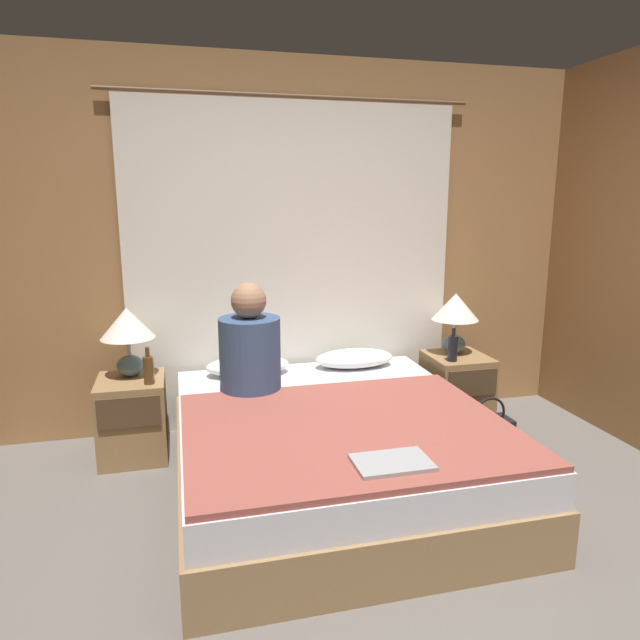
# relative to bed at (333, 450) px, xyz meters

# --- Properties ---
(ground_plane) EXTENTS (16.00, 16.00, 0.00)m
(ground_plane) POSITION_rel_bed_xyz_m (0.00, -0.97, -0.22)
(ground_plane) COLOR #66605B
(wall_back) EXTENTS (4.19, 0.06, 2.50)m
(wall_back) POSITION_rel_bed_xyz_m (0.00, 1.08, 1.03)
(wall_back) COLOR #A37547
(wall_back) RESTS_ON ground_plane
(curtain_panel) EXTENTS (2.45, 0.02, 2.24)m
(curtain_panel) POSITION_rel_bed_xyz_m (0.00, 1.01, 0.90)
(curtain_panel) COLOR white
(curtain_panel) RESTS_ON ground_plane
(bed) EXTENTS (1.67, 1.92, 0.45)m
(bed) POSITION_rel_bed_xyz_m (0.00, 0.00, 0.00)
(bed) COLOR #99754C
(bed) RESTS_ON ground_plane
(nightstand_left) EXTENTS (0.40, 0.44, 0.50)m
(nightstand_left) POSITION_rel_bed_xyz_m (-1.10, 0.68, 0.03)
(nightstand_left) COLOR #937047
(nightstand_left) RESTS_ON ground_plane
(nightstand_right) EXTENTS (0.40, 0.44, 0.50)m
(nightstand_right) POSITION_rel_bed_xyz_m (1.10, 0.68, 0.03)
(nightstand_right) COLOR #937047
(nightstand_right) RESTS_ON ground_plane
(lamp_left) EXTENTS (0.33, 0.33, 0.43)m
(lamp_left) POSITION_rel_bed_xyz_m (-1.10, 0.75, 0.58)
(lamp_left) COLOR slate
(lamp_left) RESTS_ON nightstand_left
(lamp_right) EXTENTS (0.33, 0.33, 0.43)m
(lamp_right) POSITION_rel_bed_xyz_m (1.10, 0.75, 0.58)
(lamp_right) COLOR slate
(lamp_right) RESTS_ON nightstand_right
(pillow_left) EXTENTS (0.54, 0.29, 0.12)m
(pillow_left) POSITION_rel_bed_xyz_m (-0.37, 0.78, 0.29)
(pillow_left) COLOR white
(pillow_left) RESTS_ON bed
(pillow_right) EXTENTS (0.54, 0.29, 0.12)m
(pillow_right) POSITION_rel_bed_xyz_m (0.37, 0.78, 0.29)
(pillow_right) COLOR white
(pillow_right) RESTS_ON bed
(blanket_on_bed) EXTENTS (1.61, 1.32, 0.03)m
(blanket_on_bed) POSITION_rel_bed_xyz_m (0.00, -0.27, 0.24)
(blanket_on_bed) COLOR #994C42
(blanket_on_bed) RESTS_ON bed
(person_left_in_bed) EXTENTS (0.36, 0.36, 0.66)m
(person_left_in_bed) POSITION_rel_bed_xyz_m (-0.39, 0.42, 0.50)
(person_left_in_bed) COLOR #38517A
(person_left_in_bed) RESTS_ON bed
(beer_bottle_on_left_stand) EXTENTS (0.06, 0.06, 0.23)m
(beer_bottle_on_left_stand) POSITION_rel_bed_xyz_m (-0.98, 0.56, 0.37)
(beer_bottle_on_left_stand) COLOR #513819
(beer_bottle_on_left_stand) RESTS_ON nightstand_left
(beer_bottle_on_right_stand) EXTENTS (0.07, 0.07, 0.23)m
(beer_bottle_on_right_stand) POSITION_rel_bed_xyz_m (0.99, 0.56, 0.37)
(beer_bottle_on_right_stand) COLOR black
(beer_bottle_on_right_stand) RESTS_ON nightstand_right
(laptop_on_bed) EXTENTS (0.33, 0.22, 0.02)m
(laptop_on_bed) POSITION_rel_bed_xyz_m (0.06, -0.73, 0.26)
(laptop_on_bed) COLOR #9EA0A5
(laptop_on_bed) RESTS_ON blanket_on_bed
(handbag_on_floor) EXTENTS (0.28, 0.17, 0.34)m
(handbag_on_floor) POSITION_rel_bed_xyz_m (1.11, 0.25, -0.11)
(handbag_on_floor) COLOR black
(handbag_on_floor) RESTS_ON ground_plane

